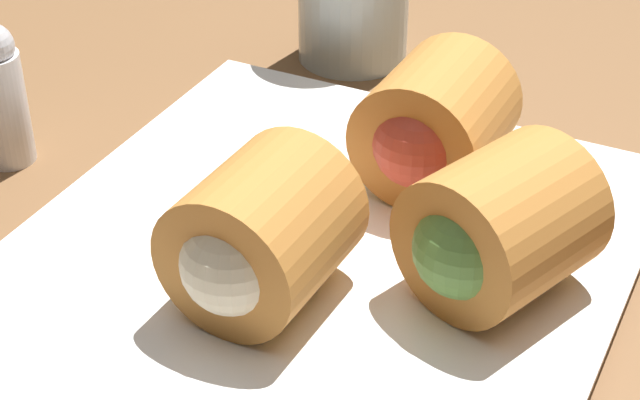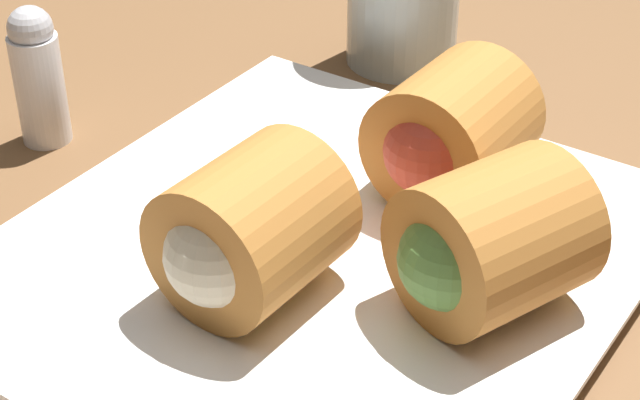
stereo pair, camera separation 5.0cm
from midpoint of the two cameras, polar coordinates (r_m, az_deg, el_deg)
name	(u,v)px [view 1 (the left image)]	position (r cm, az deg, el deg)	size (l,w,h in cm)	color
table_surface	(285,257)	(49.66, -4.76, -3.15)	(180.00, 140.00, 2.00)	brown
serving_plate	(320,261)	(46.37, -3.09, -3.40)	(27.72, 25.32, 1.50)	white
roll_front_left	(494,230)	(41.82, 5.90, -1.74)	(8.14, 8.03, 6.15)	#B77533
roll_front_right	(257,239)	(41.42, -6.86, -2.21)	(7.51, 6.40, 6.15)	#B77533
roll_back_left	(432,126)	(48.53, 3.08, 3.87)	(7.44, 6.26, 6.15)	#B77533
salt_shaker	(3,92)	(56.08, -19.05, 5.40)	(2.57, 2.57, 7.51)	silver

